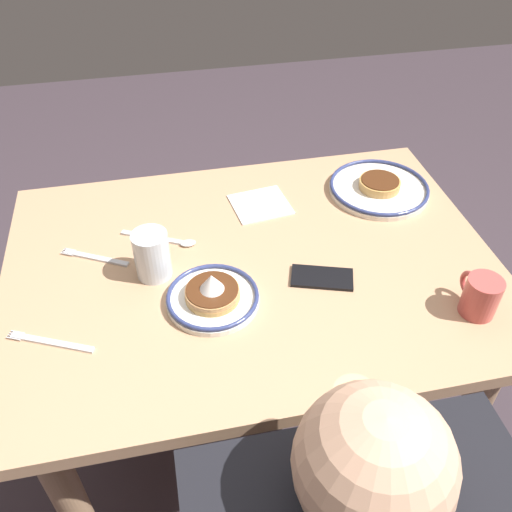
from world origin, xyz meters
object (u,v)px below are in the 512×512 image
object	(u,v)px
cell_phone	(322,278)
paper_napkin	(260,205)
tea_spoon	(169,240)
plate_near_main	(379,188)
fork_far	(95,258)
fork_near	(50,342)
coffee_mug	(480,295)
plate_center_pancakes	(213,296)
drinking_glass	(152,257)

from	to	relation	value
cell_phone	paper_napkin	bearing A→B (deg)	-57.58
tea_spoon	plate_near_main	bearing A→B (deg)	-170.65
paper_napkin	fork_far	size ratio (longest dim) A/B	0.91
fork_near	tea_spoon	size ratio (longest dim) A/B	0.98
coffee_mug	plate_center_pancakes	bearing A→B (deg)	-14.38
plate_center_pancakes	coffee_mug	distance (m)	0.58
plate_center_pancakes	drinking_glass	xyz separation A→B (m)	(0.12, -0.12, 0.03)
plate_center_pancakes	fork_near	size ratio (longest dim) A/B	1.15
cell_phone	fork_far	xyz separation A→B (m)	(0.52, -0.18, -0.00)
plate_center_pancakes	coffee_mug	bearing A→B (deg)	165.62
plate_near_main	drinking_glass	distance (m)	0.68
fork_far	tea_spoon	world-z (taller)	tea_spoon
coffee_mug	paper_napkin	distance (m)	0.61
drinking_glass	tea_spoon	distance (m)	0.13
cell_phone	drinking_glass	bearing A→B (deg)	3.81
plate_near_main	drinking_glass	xyz separation A→B (m)	(0.64, 0.21, 0.04)
plate_near_main	paper_napkin	size ratio (longest dim) A/B	1.87
plate_center_pancakes	tea_spoon	bearing A→B (deg)	-71.22
drinking_glass	fork_far	xyz separation A→B (m)	(0.14, -0.08, -0.05)
plate_center_pancakes	fork_far	size ratio (longest dim) A/B	1.27
paper_napkin	fork_near	distance (m)	0.65
drinking_glass	fork_near	xyz separation A→B (m)	(0.23, 0.17, -0.05)
drinking_glass	fork_near	distance (m)	0.29
plate_center_pancakes	fork_near	xyz separation A→B (m)	(0.35, 0.05, -0.02)
paper_napkin	drinking_glass	bearing A→B (deg)	35.70
cell_phone	fork_near	xyz separation A→B (m)	(0.61, 0.07, -0.00)
fork_near	tea_spoon	distance (m)	0.39
tea_spoon	fork_near	bearing A→B (deg)	46.12
drinking_glass	cell_phone	bearing A→B (deg)	165.58
paper_napkin	coffee_mug	bearing A→B (deg)	128.35
drinking_glass	plate_near_main	bearing A→B (deg)	-161.78
plate_near_main	fork_near	size ratio (longest dim) A/B	1.54
plate_center_pancakes	drinking_glass	world-z (taller)	drinking_glass
plate_center_pancakes	drinking_glass	distance (m)	0.17
cell_phone	fork_far	world-z (taller)	cell_phone
tea_spoon	plate_center_pancakes	bearing A→B (deg)	108.78
cell_phone	coffee_mug	bearing A→B (deg)	169.43
fork_near	cell_phone	bearing A→B (deg)	-173.49
fork_far	drinking_glass	bearing A→B (deg)	149.15
drinking_glass	paper_napkin	distance (m)	0.38
paper_napkin	fork_far	bearing A→B (deg)	16.73
fork_near	fork_far	xyz separation A→B (m)	(-0.09, -0.25, 0.00)
plate_center_pancakes	tea_spoon	world-z (taller)	plate_center_pancakes
plate_near_main	plate_center_pancakes	bearing A→B (deg)	32.39
fork_far	plate_near_main	bearing A→B (deg)	-170.75
plate_near_main	paper_napkin	bearing A→B (deg)	-0.90
coffee_mug	drinking_glass	xyz separation A→B (m)	(0.68, -0.26, 0.01)
cell_phone	paper_napkin	size ratio (longest dim) A/B	0.96
drinking_glass	cell_phone	size ratio (longest dim) A/B	0.82
plate_center_pancakes	paper_napkin	size ratio (longest dim) A/B	1.39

